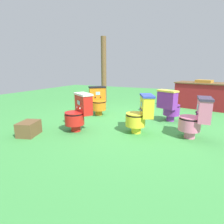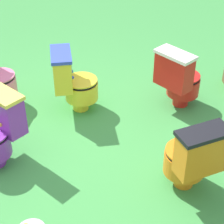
# 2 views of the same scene
# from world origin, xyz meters

# --- Properties ---
(ground) EXTENTS (14.00, 14.00, 0.00)m
(ground) POSITION_xyz_m (0.00, 0.00, 0.00)
(ground) COLOR #429947
(toilet_purple) EXTENTS (0.57, 0.62, 0.73)m
(toilet_purple) POSITION_xyz_m (0.62, 0.32, 0.37)
(toilet_purple) COLOR purple
(toilet_purple) RESTS_ON ground
(toilet_yellow) EXTENTS (0.62, 0.57, 0.73)m
(toilet_yellow) POSITION_xyz_m (0.26, -0.70, 0.37)
(toilet_yellow) COLOR yellow
(toilet_yellow) RESTS_ON ground
(toilet_orange) EXTENTS (0.62, 0.64, 0.73)m
(toilet_orange) POSITION_xyz_m (-1.16, 0.19, 0.37)
(toilet_orange) COLOR orange
(toilet_orange) RESTS_ON ground
(toilet_red) EXTENTS (0.60, 0.63, 0.73)m
(toilet_red) POSITION_xyz_m (-0.85, -1.08, 0.37)
(toilet_red) COLOR red
(toilet_red) RESTS_ON ground
(toilet_pink) EXTENTS (0.53, 0.45, 0.73)m
(toilet_pink) POSITION_xyz_m (1.19, -0.56, 0.37)
(toilet_pink) COLOR pink
(toilet_pink) RESTS_ON ground
(vendor_table) EXTENTS (1.59, 1.11, 0.85)m
(vendor_table) POSITION_xyz_m (1.24, 2.33, 0.39)
(vendor_table) COLOR maroon
(vendor_table) RESTS_ON ground
(wooden_post) EXTENTS (0.18, 0.18, 2.22)m
(wooden_post) POSITION_xyz_m (-1.89, 1.87, 1.11)
(wooden_post) COLOR brown
(wooden_post) RESTS_ON ground
(small_crate) EXTENTS (0.40, 0.47, 0.25)m
(small_crate) POSITION_xyz_m (-1.52, -1.70, 0.13)
(small_crate) COLOR brown
(small_crate) RESTS_ON ground
(lemon_bucket) EXTENTS (0.22, 0.22, 0.28)m
(lemon_bucket) POSITION_xyz_m (-0.12, 1.17, 0.12)
(lemon_bucket) COLOR #B7B7BF
(lemon_bucket) RESTS_ON ground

